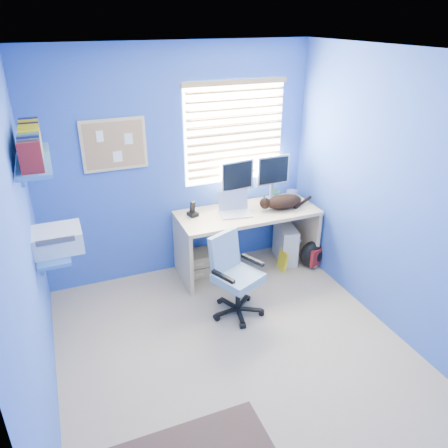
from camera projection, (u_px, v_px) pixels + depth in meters
name	position (u px, v px, depth m)	size (l,w,h in m)	color
floor	(236.00, 352.00, 3.89)	(3.00, 3.20, 0.00)	tan
ceiling	(240.00, 52.00, 2.81)	(3.00, 3.20, 0.00)	white
wall_back	(178.00, 166.00, 4.69)	(3.00, 0.01, 2.50)	blue
wall_front	(375.00, 367.00, 2.01)	(3.00, 0.01, 2.50)	blue
wall_left	(27.00, 264.00, 2.85)	(0.01, 3.20, 2.50)	blue
wall_right	(393.00, 198.00, 3.85)	(0.01, 3.20, 2.50)	blue
desk	(247.00, 241.00, 5.01)	(1.57, 0.65, 0.74)	beige
laptop	(236.00, 205.00, 4.73)	(0.33, 0.26, 0.22)	silver
monitor_left	(236.00, 184.00, 4.87)	(0.40, 0.12, 0.54)	silver
monitor_right	(272.00, 178.00, 5.04)	(0.40, 0.12, 0.54)	silver
phone	(193.00, 209.00, 4.71)	(0.09, 0.11, 0.17)	black
mug	(275.00, 195.00, 5.16)	(0.10, 0.09, 0.10)	#378360
cd_spindle	(292.00, 193.00, 5.24)	(0.13, 0.13, 0.07)	silver
cat	(284.00, 202.00, 4.90)	(0.43, 0.23, 0.15)	black
tower_pc	(285.00, 243.00, 5.26)	(0.19, 0.44, 0.45)	beige
drawer_boxes	(196.00, 263.00, 5.01)	(0.35, 0.28, 0.27)	tan
yellow_book	(283.00, 261.00, 5.09)	(0.03, 0.17, 0.24)	yellow
backpack	(312.00, 254.00, 5.14)	(0.28, 0.21, 0.33)	black
office_chair	(235.00, 285.00, 4.29)	(0.63, 0.63, 0.83)	black
window_blinds	(235.00, 133.00, 4.75)	(1.15, 0.05, 1.10)	white
corkboard	(114.00, 145.00, 4.32)	(0.64, 0.02, 0.52)	beige
wall_shelves	(43.00, 195.00, 3.44)	(0.42, 0.90, 1.05)	#3F76BB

